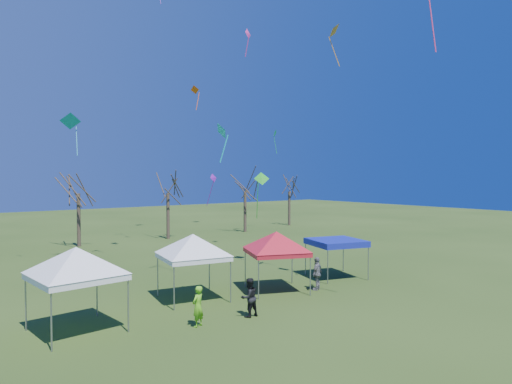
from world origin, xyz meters
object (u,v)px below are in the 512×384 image
at_px(tent_white_west, 76,253).
at_px(person_dark, 249,297).
at_px(tree_4, 245,177).
at_px(tent_white_mid, 193,238).
at_px(tree_5, 289,179).
at_px(tent_red, 277,236).
at_px(person_grey, 317,273).
at_px(person_green, 198,306).
at_px(tent_blue, 336,243).
at_px(tree_3, 168,177).
at_px(tree_2, 78,175).

height_order(tent_white_west, person_dark, tent_white_west).
relative_size(tree_4, tent_white_mid, 1.87).
bearing_deg(tent_white_west, tree_4, 42.12).
xyz_separation_m(tree_5, person_dark, (-26.21, -26.74, -4.88)).
bearing_deg(tent_red, person_dark, -144.85).
distance_m(tree_5, tent_white_west, 40.74).
xyz_separation_m(tent_white_mid, person_grey, (6.23, -2.47, -2.15)).
bearing_deg(tent_red, person_grey, -32.97).
height_order(tree_4, person_grey, tree_4).
bearing_deg(tent_red, tent_white_west, -179.50).
height_order(person_grey, person_green, person_grey).
height_order(tent_white_west, tent_white_mid, tent_white_west).
xyz_separation_m(tree_5, tent_red, (-22.35, -24.02, -2.75)).
bearing_deg(tent_blue, tree_3, 90.81).
bearing_deg(person_dark, person_green, -5.94).
distance_m(tree_5, tent_red, 32.92).
distance_m(tent_white_mid, person_dark, 4.58).
relative_size(tent_white_west, person_dark, 2.58).
distance_m(tent_white_mid, tent_red, 4.55).
relative_size(tree_5, tent_white_mid, 1.77).
distance_m(tree_3, person_dark, 26.66).
xyz_separation_m(tree_2, tent_blue, (8.71, -22.04, -4.17)).
distance_m(tree_5, person_dark, 37.76).
bearing_deg(person_dark, person_grey, -165.70).
height_order(tent_red, person_dark, tent_red).
xyz_separation_m(tree_4, tent_white_west, (-24.38, -22.04, -2.92)).
bearing_deg(person_green, tent_white_mid, -141.83).
height_order(tent_white_mid, person_grey, tent_white_mid).
relative_size(tree_2, tent_white_west, 1.86).
bearing_deg(person_green, tree_2, -120.55).
xyz_separation_m(tree_2, tree_3, (8.40, -0.33, -0.21)).
relative_size(tent_red, person_grey, 2.16).
xyz_separation_m(tent_white_mid, person_green, (-1.93, -3.75, -2.21)).
bearing_deg(tent_blue, person_dark, -161.21).
distance_m(person_dark, person_green, 2.45).
bearing_deg(person_dark, tree_2, -90.82).
distance_m(tent_white_mid, person_grey, 7.04).
bearing_deg(tent_white_west, person_green, -30.34).
xyz_separation_m(tree_3, tent_white_mid, (-9.03, -20.73, -3.03)).
bearing_deg(tent_blue, tree_5, 53.78).
relative_size(tree_2, tent_blue, 2.25).
xyz_separation_m(tree_3, tree_5, (17.69, 2.02, -0.35)).
xyz_separation_m(person_grey, person_green, (-8.15, -1.28, -0.06)).
bearing_deg(person_grey, person_green, -13.57).
height_order(tent_white_mid, tent_red, tent_white_mid).
bearing_deg(person_dark, tent_white_west, -22.45).
bearing_deg(tent_white_mid, person_grey, -21.63).
height_order(tent_white_mid, person_green, tent_white_mid).
height_order(tent_red, person_green, tent_red).
height_order(tree_2, tent_white_mid, tree_2).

